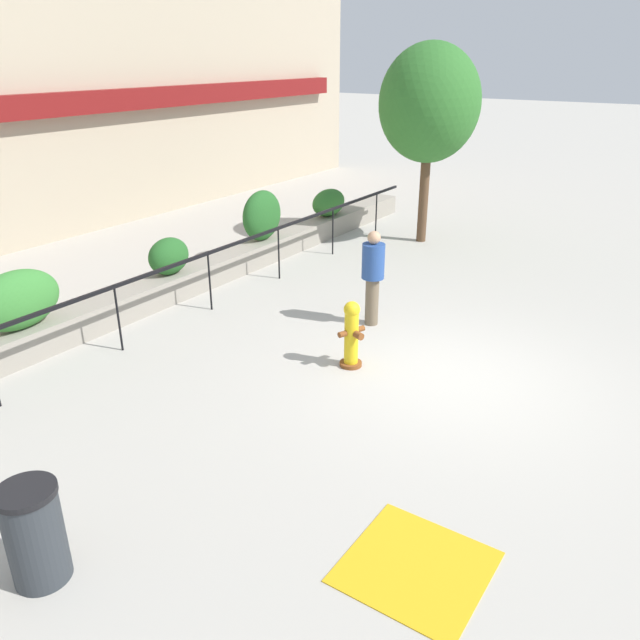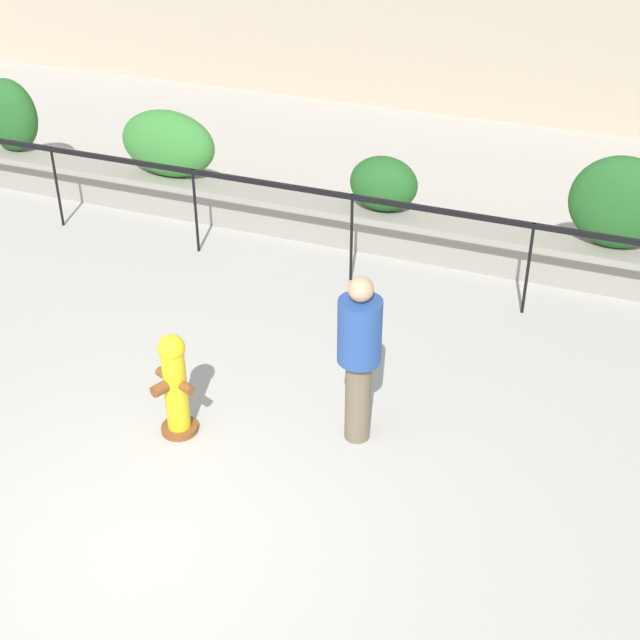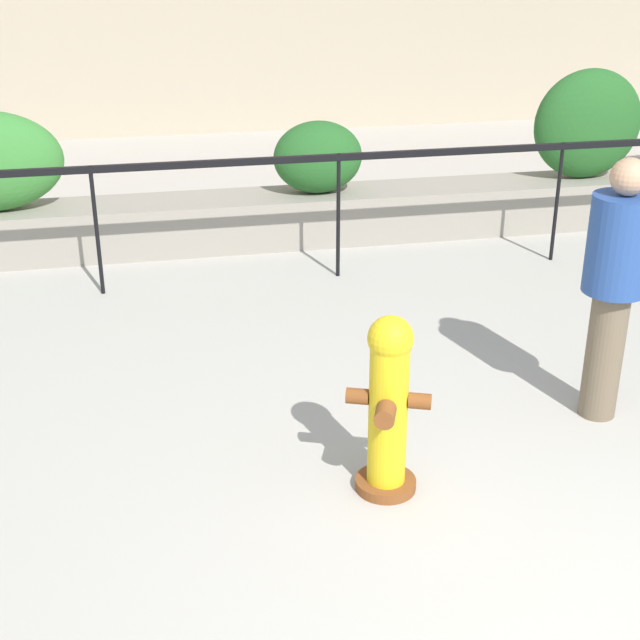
# 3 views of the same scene
# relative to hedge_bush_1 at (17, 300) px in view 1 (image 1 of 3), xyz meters

# --- Properties ---
(ground_plane) EXTENTS (120.00, 120.00, 0.00)m
(ground_plane) POSITION_rel_hedge_bush_1_xyz_m (3.14, -6.00, -0.97)
(ground_plane) COLOR #B2ADA3
(planter_wall_low) EXTENTS (18.00, 0.70, 0.50)m
(planter_wall_low) POSITION_rel_hedge_bush_1_xyz_m (3.14, 0.00, -0.72)
(planter_wall_low) COLOR gray
(planter_wall_low) RESTS_ON ground
(fence_railing_segment) EXTENTS (15.00, 0.05, 1.15)m
(fence_railing_segment) POSITION_rel_hedge_bush_1_xyz_m (3.14, -1.10, 0.04)
(fence_railing_segment) COLOR black
(fence_railing_segment) RESTS_ON ground
(hedge_bush_1) EXTENTS (1.43, 0.65, 0.95)m
(hedge_bush_1) POSITION_rel_hedge_bush_1_xyz_m (0.00, 0.00, 0.00)
(hedge_bush_1) COLOR #387F33
(hedge_bush_1) RESTS_ON planter_wall_low
(hedge_bush_2) EXTENTS (0.91, 0.60, 0.73)m
(hedge_bush_2) POSITION_rel_hedge_bush_1_xyz_m (3.18, 0.00, -0.11)
(hedge_bush_2) COLOR #235B23
(hedge_bush_2) RESTS_ON planter_wall_low
(hedge_bush_3) EXTENTS (1.20, 0.57, 1.15)m
(hedge_bush_3) POSITION_rel_hedge_bush_1_xyz_m (6.11, 0.00, 0.10)
(hedge_bush_3) COLOR #235B23
(hedge_bush_3) RESTS_ON planter_wall_low
(hedge_bush_4) EXTENTS (1.21, 0.65, 0.71)m
(hedge_bush_4) POSITION_rel_hedge_bush_1_xyz_m (8.93, 0.00, -0.12)
(hedge_bush_4) COLOR #2D6B28
(hedge_bush_4) RESTS_ON planter_wall_low
(fire_hydrant) EXTENTS (0.47, 0.48, 1.08)m
(fire_hydrant) POSITION_rel_hedge_bush_1_xyz_m (2.64, -4.53, -0.42)
(fire_hydrant) COLOR brown
(fire_hydrant) RESTS_ON ground
(street_tree) EXTENTS (2.66, 2.40, 4.81)m
(street_tree) POSITION_rel_hedge_bush_1_xyz_m (9.70, -2.38, 2.42)
(street_tree) COLOR brown
(street_tree) RESTS_ON ground
(pedestrian) EXTENTS (0.55, 0.55, 1.73)m
(pedestrian) POSITION_rel_hedge_bush_1_xyz_m (4.25, -3.98, 0.01)
(pedestrian) COLOR brown
(pedestrian) RESTS_ON ground
(tactile_warning_pad) EXTENTS (1.31, 1.31, 0.01)m
(tactile_warning_pad) POSITION_rel_hedge_bush_1_xyz_m (-0.60, -7.23, -0.97)
(tactile_warning_pad) COLOR gold
(tactile_warning_pad) RESTS_ON ground
(trash_bin) EXTENTS (0.55, 0.55, 1.01)m
(trash_bin) POSITION_rel_hedge_bush_1_xyz_m (-2.65, -4.37, -0.47)
(trash_bin) COLOR #2D3338
(trash_bin) RESTS_ON ground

